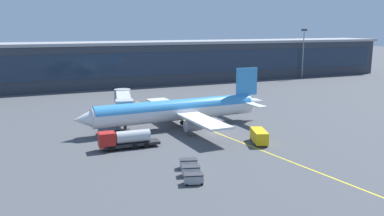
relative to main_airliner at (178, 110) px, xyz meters
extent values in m
plane|color=#47494F|center=(5.11, -7.20, -3.94)|extent=(700.00, 700.00, 0.00)
cube|color=yellow|center=(5.43, -5.20, -3.93)|extent=(9.89, 79.46, 0.01)
cube|color=#2D333D|center=(14.18, 71.26, 3.53)|extent=(215.79, 20.94, 14.94)
cube|color=#1E2D42|center=(14.18, 60.73, 4.28)|extent=(209.31, 0.16, 8.37)
cube|color=#99999E|center=(14.18, 71.26, 11.50)|extent=(220.10, 21.35, 1.00)
cylinder|color=white|center=(-0.27, -0.01, -0.16)|extent=(36.02, 5.18, 4.20)
cylinder|color=#388CD1|center=(-0.27, -0.01, 0.22)|extent=(35.30, 4.99, 4.03)
cone|color=white|center=(-19.69, -0.54, -0.16)|extent=(4.31, 4.10, 3.99)
cone|color=white|center=(19.36, 0.53, 0.26)|extent=(5.13, 3.70, 3.57)
cube|color=#388CD1|center=(17.19, 0.47, 5.09)|extent=(5.47, 0.51, 6.30)
cube|color=white|center=(16.80, -3.74, 0.47)|extent=(2.18, 6.77, 0.24)
cube|color=white|center=(16.57, 4.65, 0.47)|extent=(2.18, 6.77, 0.24)
cube|color=white|center=(1.49, -9.60, -0.47)|extent=(5.21, 15.21, 0.40)
cube|color=white|center=(0.97, 9.67, -0.47)|extent=(5.21, 15.21, 0.40)
cylinder|color=#939399|center=(0.42, -6.92, -1.93)|extent=(3.29, 2.40, 2.31)
cylinder|color=#939399|center=(0.04, 6.93, -1.93)|extent=(3.29, 2.40, 2.31)
cylinder|color=black|center=(-13.19, -0.36, -3.44)|extent=(1.01, 0.43, 1.00)
cylinder|color=slate|center=(-13.19, -0.36, -2.60)|extent=(0.20, 0.20, 1.68)
cylinder|color=black|center=(1.94, -1.84, -3.44)|extent=(1.01, 0.43, 1.00)
cylinder|color=slate|center=(1.94, -1.84, -2.60)|extent=(0.20, 0.20, 1.68)
cylinder|color=black|center=(1.84, 1.94, -3.44)|extent=(1.01, 0.43, 1.00)
cylinder|color=slate|center=(1.84, 1.94, -2.60)|extent=(0.20, 0.20, 1.68)
cube|color=#B2B7BC|center=(-9.43, 9.04, 1.14)|extent=(6.15, 14.93, 2.80)
cube|color=#232328|center=(-9.38, 9.03, 1.14)|extent=(5.75, 12.67, 1.54)
cube|color=#9EA3A8|center=(-11.04, 1.90, 1.14)|extent=(4.22, 3.91, 2.94)
cylinder|color=#4C4C51|center=(-11.04, 1.90, -2.10)|extent=(0.70, 0.70, 3.68)
cube|color=#262628|center=(-11.04, 1.90, -3.79)|extent=(2.15, 2.15, 0.30)
cylinder|color=gray|center=(-7.82, 16.17, 1.14)|extent=(3.90, 3.90, 3.08)
cylinder|color=gray|center=(-7.82, 16.17, -2.10)|extent=(1.80, 1.80, 3.68)
cube|color=#232326|center=(-13.08, -10.39, -3.19)|extent=(10.12, 3.02, 0.50)
cube|color=#B21E19|center=(-17.48, -10.16, -1.94)|extent=(2.93, 2.64, 2.50)
cube|color=black|center=(-18.74, -10.09, -1.44)|extent=(0.28, 2.31, 1.12)
cylinder|color=#B7BABF|center=(-12.80, -10.41, -1.84)|extent=(6.11, 2.51, 2.20)
cylinder|color=black|center=(-16.98, -11.38, -3.44)|extent=(1.02, 0.40, 1.00)
cylinder|color=black|center=(-16.86, -9.00, -3.44)|extent=(1.02, 0.40, 1.00)
cylinder|color=black|center=(-12.85, -11.59, -3.44)|extent=(1.02, 0.40, 1.00)
cylinder|color=black|center=(-12.72, -9.22, -3.44)|extent=(1.02, 0.40, 1.00)
cylinder|color=black|center=(-10.75, -11.70, -3.44)|extent=(1.02, 0.40, 1.00)
cylinder|color=black|center=(-10.62, -9.33, -3.44)|extent=(1.02, 0.40, 1.00)
cube|color=yellow|center=(9.37, -17.08, -2.54)|extent=(4.16, 6.24, 2.20)
cube|color=black|center=(9.87, -15.72, -2.15)|extent=(2.64, 2.62, 0.66)
cylinder|color=black|center=(9.10, -14.82, -3.64)|extent=(0.44, 0.65, 0.60)
cylinder|color=black|center=(11.04, -15.54, -3.64)|extent=(0.44, 0.65, 0.60)
cylinder|color=black|center=(7.69, -18.63, -3.64)|extent=(0.44, 0.65, 0.60)
cylinder|color=black|center=(9.64, -19.35, -3.64)|extent=(0.44, 0.65, 0.60)
cube|color=gray|center=(-9.94, -30.45, -3.21)|extent=(2.93, 2.20, 1.10)
cube|color=#333338|center=(-9.94, -30.45, -2.51)|extent=(2.99, 2.24, 0.10)
cylinder|color=black|center=(-11.15, -30.86, -3.76)|extent=(0.38, 0.22, 0.36)
cylinder|color=black|center=(-10.71, -29.43, -3.76)|extent=(0.38, 0.22, 0.36)
cylinder|color=black|center=(-9.16, -31.47, -3.76)|extent=(0.38, 0.22, 0.36)
cylinder|color=black|center=(-8.72, -30.04, -3.76)|extent=(0.38, 0.22, 0.36)
cube|color=#B2B7BC|center=(-8.99, -27.39, -3.21)|extent=(2.93, 2.20, 1.10)
cube|color=#333338|center=(-8.99, -27.39, -2.51)|extent=(2.99, 2.24, 0.10)
cylinder|color=black|center=(-10.21, -27.80, -3.76)|extent=(0.38, 0.22, 0.36)
cylinder|color=black|center=(-9.76, -26.37, -3.76)|extent=(0.38, 0.22, 0.36)
cylinder|color=black|center=(-8.22, -28.42, -3.76)|extent=(0.38, 0.22, 0.36)
cylinder|color=black|center=(-7.78, -26.98, -3.76)|extent=(0.38, 0.22, 0.36)
cube|color=#B2B7BC|center=(-8.05, -24.34, -3.21)|extent=(2.93, 2.20, 1.10)
cube|color=#333338|center=(-8.05, -24.34, -2.51)|extent=(2.99, 2.24, 0.10)
cylinder|color=black|center=(-9.26, -24.75, -3.76)|extent=(0.38, 0.22, 0.36)
cylinder|color=black|center=(-8.82, -23.31, -3.76)|extent=(0.38, 0.22, 0.36)
cylinder|color=black|center=(-7.28, -25.36, -3.76)|extent=(0.38, 0.22, 0.36)
cylinder|color=black|center=(-6.83, -23.93, -3.76)|extent=(0.38, 0.22, 0.36)
cylinder|color=gray|center=(80.64, 59.26, 5.95)|extent=(0.44, 0.44, 19.77)
cube|color=#333338|center=(80.64, 59.26, 16.23)|extent=(2.80, 0.50, 0.80)
camera|label=1|loc=(-31.45, -78.47, 17.21)|focal=37.92mm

